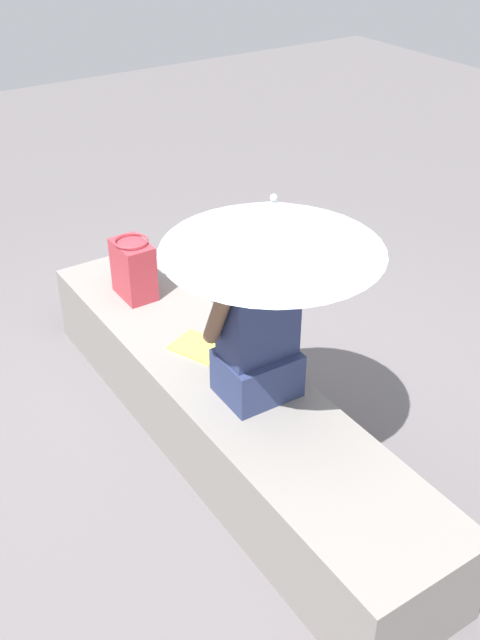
% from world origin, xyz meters
% --- Properties ---
extents(ground_plane, '(14.00, 14.00, 0.00)m').
position_xyz_m(ground_plane, '(0.00, 0.00, 0.00)').
color(ground_plane, '#605B5E').
extents(stone_bench, '(2.81, 0.59, 0.45)m').
position_xyz_m(stone_bench, '(0.00, 0.00, 0.23)').
color(stone_bench, gray).
rests_on(stone_bench, ground).
extents(person_seated, '(0.29, 0.48, 0.90)m').
position_xyz_m(person_seated, '(0.20, 0.05, 0.84)').
color(person_seated, navy).
rests_on(person_seated, stone_bench).
extents(parasol, '(0.93, 0.93, 0.99)m').
position_xyz_m(parasol, '(0.26, 0.08, 1.31)').
color(parasol, '#B7B7BC').
rests_on(parasol, stone_bench).
extents(handbag_black, '(0.25, 0.19, 0.34)m').
position_xyz_m(handbag_black, '(-0.89, -0.02, 0.62)').
color(handbag_black, '#B2333D').
rests_on(handbag_black, stone_bench).
extents(magazine, '(0.34, 0.29, 0.01)m').
position_xyz_m(magazine, '(-0.24, 0.02, 0.46)').
color(magazine, '#EAE04C').
rests_on(magazine, stone_bench).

